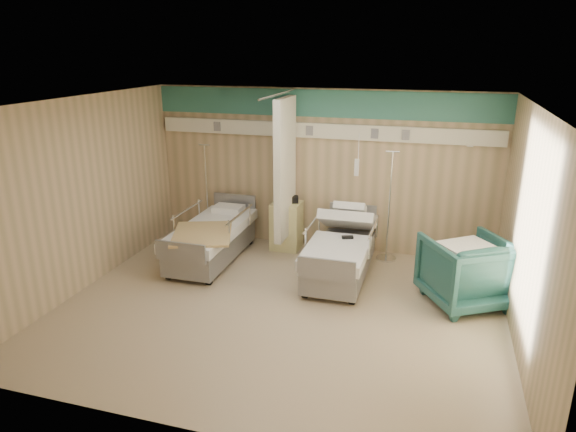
% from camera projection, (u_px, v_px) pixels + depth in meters
% --- Properties ---
extents(ground, '(6.00, 5.00, 0.00)m').
position_uv_depth(ground, '(279.00, 309.00, 7.11)').
color(ground, tan).
rests_on(ground, ground).
extents(room_walls, '(6.04, 5.04, 2.82)m').
position_uv_depth(room_walls, '(282.00, 173.00, 6.76)').
color(room_walls, tan).
rests_on(room_walls, ground).
extents(bed_right, '(1.00, 2.16, 0.63)m').
position_uv_depth(bed_right, '(340.00, 257.00, 8.03)').
color(bed_right, silver).
rests_on(bed_right, ground).
extents(bed_left, '(1.00, 2.16, 0.63)m').
position_uv_depth(bed_left, '(212.00, 243.00, 8.62)').
color(bed_left, silver).
rests_on(bed_left, ground).
extents(bedside_cabinet, '(0.50, 0.48, 0.85)m').
position_uv_depth(bedside_cabinet, '(287.00, 226.00, 9.12)').
color(bedside_cabinet, beige).
rests_on(bedside_cabinet, ground).
extents(visitor_armchair, '(1.44, 1.45, 0.98)m').
position_uv_depth(visitor_armchair, '(466.00, 271.00, 7.12)').
color(visitor_armchair, '#20514D').
rests_on(visitor_armchair, ground).
extents(waffle_blanket, '(0.89, 0.88, 0.08)m').
position_uv_depth(waffle_blanket, '(470.00, 235.00, 6.97)').
color(waffle_blanket, white).
rests_on(waffle_blanket, visitor_armchair).
extents(iv_stand_right, '(0.33, 0.33, 1.87)m').
position_uv_depth(iv_stand_right, '(387.00, 238.00, 8.65)').
color(iv_stand_right, silver).
rests_on(iv_stand_right, ground).
extents(iv_stand_left, '(0.32, 0.32, 1.80)m').
position_uv_depth(iv_stand_left, '(208.00, 221.00, 9.56)').
color(iv_stand_left, silver).
rests_on(iv_stand_left, ground).
extents(call_remote, '(0.19, 0.14, 0.04)m').
position_uv_depth(call_remote, '(348.00, 237.00, 7.93)').
color(call_remote, black).
rests_on(call_remote, bed_right).
extents(tan_blanket, '(1.22, 1.35, 0.04)m').
position_uv_depth(tan_blanket, '(202.00, 234.00, 8.08)').
color(tan_blanket, tan).
rests_on(tan_blanket, bed_left).
extents(toiletry_bag, '(0.25, 0.21, 0.12)m').
position_uv_depth(toiletry_bag, '(292.00, 199.00, 8.98)').
color(toiletry_bag, black).
rests_on(toiletry_bag, bedside_cabinet).
extents(white_cup, '(0.10, 0.10, 0.12)m').
position_uv_depth(white_cup, '(280.00, 199.00, 9.01)').
color(white_cup, white).
rests_on(white_cup, bedside_cabinet).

